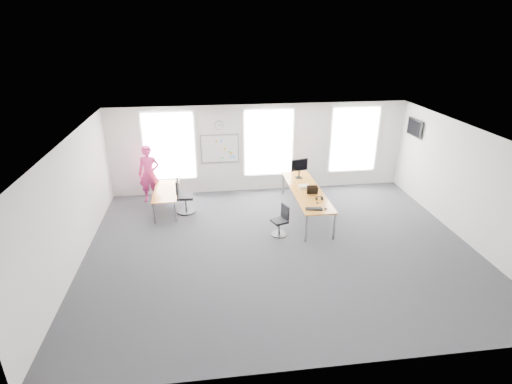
{
  "coord_description": "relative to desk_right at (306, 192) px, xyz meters",
  "views": [
    {
      "loc": [
        -1.81,
        -8.92,
        5.45
      ],
      "look_at": [
        -0.49,
        1.2,
        1.1
      ],
      "focal_mm": 28.0,
      "sensor_mm": 36.0,
      "label": 1
    }
  ],
  "objects": [
    {
      "name": "mouse",
      "position": [
        0.18,
        -1.38,
        0.07
      ],
      "size": [
        0.1,
        0.13,
        0.04
      ],
      "primitive_type": "ellipsoid",
      "rotation": [
        0.0,
        0.0,
        -0.28
      ],
      "color": "black",
      "rests_on": "desk_right"
    },
    {
      "name": "wall_clock",
      "position": [
        -2.47,
        2.13,
        1.59
      ],
      "size": [
        0.3,
        0.04,
        0.3
      ],
      "primitive_type": "cylinder",
      "rotation": [
        1.57,
        0.0,
        0.0
      ],
      "color": "gray",
      "rests_on": "wall_back"
    },
    {
      "name": "window_right",
      "position": [
        2.18,
        2.13,
        0.94
      ],
      "size": [
        1.6,
        0.06,
        2.2
      ],
      "primitive_type": "cube",
      "color": "silver",
      "rests_on": "wall_back"
    },
    {
      "name": "monitor",
      "position": [
        0.01,
        1.01,
        0.44
      ],
      "size": [
        0.56,
        0.23,
        0.64
      ],
      "rotation": [
        0.0,
        0.0,
        0.26
      ],
      "color": "black",
      "rests_on": "desk_right"
    },
    {
      "name": "chair_left",
      "position": [
        -3.7,
        0.64,
        -0.28
      ],
      "size": [
        0.57,
        0.57,
        1.08
      ],
      "rotation": [
        0.0,
        0.0,
        1.54
      ],
      "color": "black",
      "rests_on": "ground"
    },
    {
      "name": "keyboard",
      "position": [
        -0.12,
        -1.34,
        0.06
      ],
      "size": [
        0.49,
        0.27,
        0.02
      ],
      "primitive_type": "cube",
      "rotation": [
        0.0,
        0.0,
        -0.24
      ],
      "color": "black",
      "rests_on": "desk_right"
    },
    {
      "name": "window_mid",
      "position": [
        -0.82,
        2.13,
        0.94
      ],
      "size": [
        1.6,
        0.06,
        2.2
      ],
      "primitive_type": "cube",
      "color": "silver",
      "rests_on": "wall_back"
    },
    {
      "name": "headphones",
      "position": [
        0.17,
        -0.78,
        0.11
      ],
      "size": [
        0.2,
        0.11,
        0.12
      ],
      "rotation": [
        0.0,
        0.0,
        -0.18
      ],
      "color": "black",
      "rests_on": "desk_right"
    },
    {
      "name": "whiteboard",
      "position": [
        -2.47,
        2.13,
        0.79
      ],
      "size": [
        1.2,
        0.03,
        0.9
      ],
      "primitive_type": "cube",
      "color": "silver",
      "rests_on": "wall_back"
    },
    {
      "name": "laptop_sleeve",
      "position": [
        0.09,
        -0.33,
        0.18
      ],
      "size": [
        0.32,
        0.19,
        0.25
      ],
      "rotation": [
        0.0,
        0.0,
        -0.09
      ],
      "color": "black",
      "rests_on": "desk_right"
    },
    {
      "name": "ceiling",
      "position": [
        -1.12,
        -1.84,
        2.24
      ],
      "size": [
        10.0,
        10.0,
        0.0
      ],
      "primitive_type": "plane",
      "rotation": [
        3.14,
        0.0,
        0.0
      ],
      "color": "white",
      "rests_on": "ground"
    },
    {
      "name": "window_left",
      "position": [
        -4.12,
        2.13,
        0.94
      ],
      "size": [
        1.6,
        0.06,
        2.2
      ],
      "primitive_type": "cube",
      "color": "silver",
      "rests_on": "wall_back"
    },
    {
      "name": "chair_right",
      "position": [
        -0.98,
        -1.14,
        -0.38
      ],
      "size": [
        0.5,
        0.5,
        0.87
      ],
      "rotation": [
        0.0,
        0.0,
        -1.22
      ],
      "color": "black",
      "rests_on": "ground"
    },
    {
      "name": "wall_right",
      "position": [
        3.88,
        -1.84,
        0.74
      ],
      "size": [
        0.0,
        10.0,
        10.0
      ],
      "primitive_type": "plane",
      "rotation": [
        1.57,
        0.0,
        -1.57
      ],
      "color": "silver",
      "rests_on": "ground"
    },
    {
      "name": "desk_right",
      "position": [
        0.0,
        0.0,
        0.0
      ],
      "size": [
        0.89,
        3.33,
        0.81
      ],
      "color": "gold",
      "rests_on": "ground"
    },
    {
      "name": "floor",
      "position": [
        -1.12,
        -1.84,
        -0.76
      ],
      "size": [
        10.0,
        10.0,
        0.0
      ],
      "primitive_type": "plane",
      "color": "#27282C",
      "rests_on": "ground"
    },
    {
      "name": "lens_cap",
      "position": [
        0.07,
        -0.97,
        0.06
      ],
      "size": [
        0.08,
        0.08,
        0.01
      ],
      "primitive_type": "cylinder",
      "rotation": [
        0.0,
        0.0,
        -0.31
      ],
      "color": "black",
      "rests_on": "desk_right"
    },
    {
      "name": "wall_front",
      "position": [
        -1.12,
        -5.84,
        0.74
      ],
      "size": [
        10.0,
        0.0,
        10.0
      ],
      "primitive_type": "plane",
      "rotation": [
        -1.57,
        0.0,
        0.0
      ],
      "color": "silver",
      "rests_on": "ground"
    },
    {
      "name": "person",
      "position": [
        -4.79,
        1.66,
        0.18
      ],
      "size": [
        0.72,
        0.5,
        1.88
      ],
      "primitive_type": "imported",
      "rotation": [
        0.0,
        0.0,
        -0.08
      ],
      "color": "#C62D6C",
      "rests_on": "ground"
    },
    {
      "name": "paper_stack",
      "position": [
        -0.04,
        0.13,
        0.1
      ],
      "size": [
        0.34,
        0.27,
        0.1
      ],
      "primitive_type": "cube",
      "rotation": [
        0.0,
        0.0,
        0.16
      ],
      "color": "beige",
      "rests_on": "desk_right"
    },
    {
      "name": "tv",
      "position": [
        3.83,
        1.16,
        1.54
      ],
      "size": [
        0.06,
        0.9,
        0.55
      ],
      "primitive_type": "cube",
      "color": "black",
      "rests_on": "wall_right"
    },
    {
      "name": "wall_back",
      "position": [
        -1.12,
        2.16,
        0.74
      ],
      "size": [
        10.0,
        0.0,
        10.0
      ],
      "primitive_type": "plane",
      "rotation": [
        1.57,
        0.0,
        0.0
      ],
      "color": "silver",
      "rests_on": "ground"
    },
    {
      "name": "wall_left",
      "position": [
        -6.12,
        -1.84,
        0.74
      ],
      "size": [
        0.0,
        10.0,
        10.0
      ],
      "primitive_type": "plane",
      "rotation": [
        1.57,
        0.0,
        1.57
      ],
      "color": "silver",
      "rests_on": "ground"
    },
    {
      "name": "desk_left",
      "position": [
        -4.22,
        0.85,
        -0.15
      ],
      "size": [
        0.73,
        1.82,
        0.67
      ],
      "color": "gold",
      "rests_on": "ground"
    }
  ]
}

